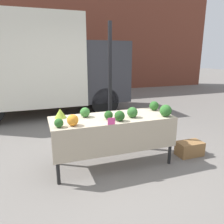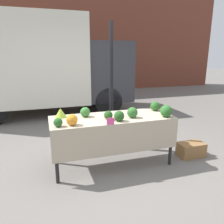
# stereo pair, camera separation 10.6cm
# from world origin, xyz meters

# --- Properties ---
(ground_plane) EXTENTS (40.00, 40.00, 0.00)m
(ground_plane) POSITION_xyz_m (0.00, 0.00, 0.00)
(ground_plane) COLOR slate
(building_facade) EXTENTS (16.00, 0.60, 6.51)m
(building_facade) POSITION_xyz_m (0.00, 7.68, 3.25)
(building_facade) COLOR brown
(building_facade) RESTS_ON ground_plane
(tent_pole) EXTENTS (0.07, 0.07, 2.25)m
(tent_pole) POSITION_xyz_m (0.20, 0.67, 1.12)
(tent_pole) COLOR black
(tent_pole) RESTS_ON ground_plane
(parked_truck) EXTENTS (4.50, 2.00, 2.74)m
(parked_truck) POSITION_xyz_m (-0.86, 3.65, 1.45)
(parked_truck) COLOR silver
(parked_truck) RESTS_ON ground_plane
(market_table) EXTENTS (1.86, 0.71, 0.78)m
(market_table) POSITION_xyz_m (0.00, -0.06, 0.68)
(market_table) COLOR tan
(market_table) RESTS_ON ground_plane
(orange_cauliflower) EXTENTS (0.15, 0.15, 0.15)m
(orange_cauliflower) POSITION_xyz_m (-0.63, -0.22, 0.86)
(orange_cauliflower) COLOR orange
(orange_cauliflower) RESTS_ON market_table
(romanesco_head) EXTENTS (0.18, 0.18, 0.14)m
(romanesco_head) POSITION_xyz_m (-0.75, 0.22, 0.85)
(romanesco_head) COLOR #93B238
(romanesco_head) RESTS_ON market_table
(broccoli_head_0) EXTENTS (0.16, 0.16, 0.16)m
(broccoli_head_0) POSITION_xyz_m (0.28, -0.12, 0.86)
(broccoli_head_0) COLOR #336B2D
(broccoli_head_0) RESTS_ON market_table
(broccoli_head_1) EXTENTS (0.18, 0.18, 0.18)m
(broccoli_head_1) POSITION_xyz_m (0.79, -0.23, 0.87)
(broccoli_head_1) COLOR #2D6628
(broccoli_head_1) RESTS_ON market_table
(broccoli_head_2) EXTENTS (0.13, 0.13, 0.13)m
(broccoli_head_2) POSITION_xyz_m (-0.09, -0.10, 0.85)
(broccoli_head_2) COLOR #23511E
(broccoli_head_2) RESTS_ON market_table
(broccoli_head_3) EXTENTS (0.16, 0.16, 0.16)m
(broccoli_head_3) POSITION_xyz_m (0.82, 0.16, 0.86)
(broccoli_head_3) COLOR #285B23
(broccoli_head_3) RESTS_ON market_table
(broccoli_head_4) EXTENTS (0.15, 0.15, 0.15)m
(broccoli_head_4) POSITION_xyz_m (0.04, -0.22, 0.86)
(broccoli_head_4) COLOR #23511E
(broccoli_head_4) RESTS_ON market_table
(broccoli_head_5) EXTENTS (0.12, 0.12, 0.12)m
(broccoli_head_5) POSITION_xyz_m (-0.82, -0.23, 0.84)
(broccoli_head_5) COLOR #285B23
(broccoli_head_5) RESTS_ON market_table
(broccoli_head_6) EXTENTS (0.15, 0.15, 0.15)m
(broccoli_head_6) POSITION_xyz_m (-0.39, 0.14, 0.86)
(broccoli_head_6) COLOR #387533
(broccoli_head_6) RESTS_ON market_table
(price_sign) EXTENTS (0.10, 0.01, 0.10)m
(price_sign) POSITION_xyz_m (-0.13, -0.34, 0.83)
(price_sign) COLOR #EF4793
(price_sign) RESTS_ON market_table
(produce_crate) EXTENTS (0.44, 0.26, 0.24)m
(produce_crate) POSITION_xyz_m (1.38, -0.15, 0.12)
(produce_crate) COLOR olive
(produce_crate) RESTS_ON ground_plane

